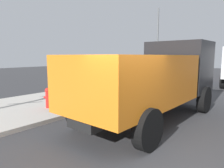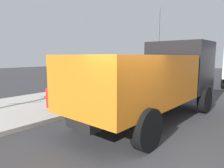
{
  "view_description": "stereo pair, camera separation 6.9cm",
  "coord_description": "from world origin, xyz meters",
  "views": [
    {
      "loc": [
        -3.96,
        -2.14,
        2.37
      ],
      "look_at": [
        2.0,
        2.72,
        1.31
      ],
      "focal_mm": 32.71,
      "sensor_mm": 36.0,
      "label": 1
    },
    {
      "loc": [
        -3.92,
        -2.19,
        2.37
      ],
      "look_at": [
        2.0,
        2.72,
        1.31
      ],
      "focal_mm": 32.71,
      "sensor_mm": 36.0,
      "label": 2
    }
  ],
  "objects": [
    {
      "name": "stop_sign",
      "position": [
        4.3,
        4.34,
        1.62
      ],
      "size": [
        0.76,
        0.08,
        2.12
      ],
      "color": "gray",
      "rests_on": "sidewalk_curb"
    },
    {
      "name": "sidewalk_curb",
      "position": [
        0.0,
        6.5,
        0.07
      ],
      "size": [
        36.0,
        5.0,
        0.15
      ],
      "primitive_type": "cube",
      "color": "#BCB7AD",
      "rests_on": "ground"
    },
    {
      "name": "dump_truck_orange",
      "position": [
        2.91,
        1.45,
        1.61
      ],
      "size": [
        7.05,
        2.91,
        3.0
      ],
      "color": "orange",
      "rests_on": "ground"
    },
    {
      "name": "loose_tire",
      "position": [
        1.32,
        4.98,
        0.75
      ],
      "size": [
        1.18,
        0.51,
        1.19
      ],
      "primitive_type": "torus",
      "rotation": [
        1.37,
        0.0,
        0.02
      ],
      "color": "black",
      "rests_on": "sidewalk_curb"
    },
    {
      "name": "ground_plane",
      "position": [
        0.0,
        0.0,
        0.0
      ],
      "size": [
        80.0,
        80.0,
        0.0
      ],
      "primitive_type": "plane",
      "color": "#38383A"
    },
    {
      "name": "street_light_pole",
      "position": [
        10.11,
        4.97,
        2.99
      ],
      "size": [
        0.12,
        0.12,
        5.69
      ],
      "primitive_type": "cylinder",
      "color": "#595B5E",
      "rests_on": "sidewalk_curb"
    },
    {
      "name": "fire_hydrant",
      "position": [
        0.98,
        5.43,
        0.62
      ],
      "size": [
        0.25,
        0.56,
        0.88
      ],
      "color": "red",
      "rests_on": "sidewalk_curb"
    }
  ]
}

